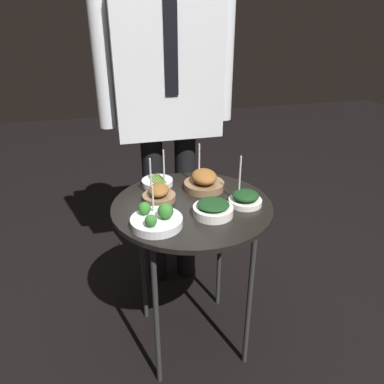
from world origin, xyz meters
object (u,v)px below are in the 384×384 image
bowl_roast_back_left (159,194)px  bowl_broccoli_center (157,219)px  bowl_spinach_mid_left (213,209)px  bowl_roast_front_left (204,181)px  bowl_asparagus_far_rim (157,182)px  serving_cart (192,217)px  bowl_spinach_mid_right (245,198)px  waiter_figure (166,83)px

bowl_roast_back_left → bowl_broccoli_center: (-0.04, -0.18, -0.00)m
bowl_spinach_mid_left → bowl_broccoli_center: (-0.20, -0.02, 0.00)m
bowl_roast_front_left → bowl_broccoli_center: 0.33m
bowl_asparagus_far_rim → bowl_spinach_mid_left: bearing=-63.9°
serving_cart → bowl_roast_back_left: bearing=150.3°
bowl_spinach_mid_left → bowl_roast_back_left: (-0.16, 0.16, 0.00)m
bowl_roast_front_left → bowl_roast_back_left: (-0.19, -0.05, -0.01)m
bowl_spinach_mid_right → serving_cart: bearing=165.1°
bowl_roast_front_left → bowl_spinach_mid_right: size_ratio=0.98×
serving_cart → bowl_roast_front_left: (0.08, 0.11, 0.09)m
serving_cart → bowl_spinach_mid_left: size_ratio=4.76×
bowl_roast_back_left → waiter_figure: (0.12, 0.40, 0.34)m
bowl_broccoli_center → bowl_spinach_mid_right: 0.35m
bowl_spinach_mid_left → waiter_figure: bearing=94.7°
bowl_roast_back_left → waiter_figure: bearing=73.5°
bowl_broccoli_center → bowl_spinach_mid_right: bowl_spinach_mid_right is taller
bowl_asparagus_far_rim → bowl_spinach_mid_right: bowl_spinach_mid_right is taller
bowl_asparagus_far_rim → bowl_roast_back_left: bearing=-97.4°
waiter_figure → bowl_asparagus_far_rim: bearing=-111.0°
bowl_roast_front_left → bowl_spinach_mid_left: bowl_roast_front_left is taller
bowl_roast_front_left → bowl_broccoli_center: bearing=-134.8°
serving_cart → bowl_roast_front_left: bowl_roast_front_left is taller
bowl_roast_front_left → bowl_broccoli_center: bowl_roast_front_left is taller
bowl_roast_front_left → waiter_figure: waiter_figure is taller
bowl_roast_back_left → waiter_figure: size_ratio=0.10×
bowl_roast_front_left → bowl_roast_back_left: bowl_roast_front_left is taller
bowl_spinach_mid_left → waiter_figure: (-0.05, 0.56, 0.34)m
bowl_roast_back_left → bowl_asparagus_far_rim: (0.02, 0.14, -0.01)m
serving_cart → bowl_broccoli_center: 0.21m
serving_cart → bowl_asparagus_far_rim: size_ratio=4.29×
bowl_asparagus_far_rim → waiter_figure: waiter_figure is taller
serving_cart → bowl_broccoli_center: bowl_broccoli_center is taller
bowl_spinach_mid_right → bowl_roast_front_left: bearing=123.7°
bowl_roast_back_left → bowl_asparagus_far_rim: bowl_roast_back_left is taller
bowl_roast_back_left → waiter_figure: 0.53m
bowl_roast_back_left → waiter_figure: waiter_figure is taller
bowl_spinach_mid_right → bowl_broccoli_center: bearing=-168.6°
bowl_roast_front_left → bowl_spinach_mid_right: (0.11, -0.16, -0.01)m
bowl_spinach_mid_left → bowl_asparagus_far_rim: 0.33m
waiter_figure → bowl_roast_front_left: bearing=-77.8°
bowl_roast_front_left → bowl_spinach_mid_left: bearing=-97.8°
bowl_roast_back_left → bowl_spinach_mid_right: (0.30, -0.11, -0.00)m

